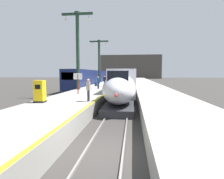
# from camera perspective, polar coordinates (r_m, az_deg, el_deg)

# --- Properties ---
(ground_plane) EXTENTS (260.00, 260.00, 0.00)m
(ground_plane) POSITION_cam_1_polar(r_m,az_deg,el_deg) (7.71, -2.36, -19.04)
(ground_plane) COLOR #33302D
(platform_left) EXTENTS (4.80, 110.00, 1.05)m
(platform_left) POSITION_cam_1_polar(r_m,az_deg,el_deg) (32.23, -2.81, 0.42)
(platform_left) COLOR gray
(platform_left) RESTS_ON ground
(platform_right) EXTENTS (4.80, 110.00, 1.05)m
(platform_right) POSITION_cam_1_polar(r_m,az_deg,el_deg) (31.95, 11.68, 0.28)
(platform_right) COLOR gray
(platform_right) RESTS_ON ground
(platform_left_safety_stripe) EXTENTS (0.20, 107.80, 0.01)m
(platform_left_safety_stripe) POSITION_cam_1_polar(r_m,az_deg,el_deg) (31.90, 1.23, 1.33)
(platform_left_safety_stripe) COLOR yellow
(platform_left_safety_stripe) RESTS_ON platform_left
(rail_main_left) EXTENTS (0.08, 110.00, 0.12)m
(rail_main_left) POSITION_cam_1_polar(r_m,az_deg,el_deg) (34.64, 3.31, -0.03)
(rail_main_left) COLOR slate
(rail_main_left) RESTS_ON ground
(rail_main_right) EXTENTS (0.08, 110.00, 0.12)m
(rail_main_right) POSITION_cam_1_polar(r_m,az_deg,el_deg) (34.60, 5.79, -0.05)
(rail_main_right) COLOR slate
(rail_main_right) RESTS_ON ground
(rail_secondary_left) EXTENTS (0.08, 110.00, 0.12)m
(rail_secondary_left) POSITION_cam_1_polar(r_m,az_deg,el_deg) (35.99, -9.67, 0.10)
(rail_secondary_left) COLOR slate
(rail_secondary_left) RESTS_ON ground
(rail_secondary_right) EXTENTS (0.08, 110.00, 0.12)m
(rail_secondary_right) POSITION_cam_1_polar(r_m,az_deg,el_deg) (35.61, -7.35, 0.08)
(rail_secondary_right) COLOR slate
(rail_secondary_right) RESTS_ON ground
(highspeed_train_main) EXTENTS (2.92, 56.71, 3.60)m
(highspeed_train_main) POSITION_cam_1_polar(r_m,az_deg,el_deg) (39.79, 4.82, 3.36)
(highspeed_train_main) COLOR silver
(highspeed_train_main) RESTS_ON ground
(regional_train_adjacent) EXTENTS (2.85, 36.60, 3.80)m
(regional_train_adjacent) POSITION_cam_1_polar(r_m,az_deg,el_deg) (44.74, -5.49, 3.77)
(regional_train_adjacent) COLOR #141E4C
(regional_train_adjacent) RESTS_ON ground
(station_column_mid) EXTENTS (4.00, 0.68, 9.81)m
(station_column_mid) POSITION_cam_1_polar(r_m,az_deg,el_deg) (24.32, -10.71, 13.89)
(station_column_mid) COLOR #1E3828
(station_column_mid) RESTS_ON platform_left
(station_column_far) EXTENTS (4.00, 0.68, 8.99)m
(station_column_far) POSITION_cam_1_polar(r_m,az_deg,el_deg) (38.85, -4.07, 9.99)
(station_column_far) COLOR #1E3828
(station_column_far) RESTS_ON platform_left
(passenger_near_edge) EXTENTS (0.57, 0.23, 1.69)m
(passenger_near_edge) POSITION_cam_1_polar(r_m,az_deg,el_deg) (29.29, -2.28, 2.92)
(passenger_near_edge) COLOR #23232D
(passenger_near_edge) RESTS_ON platform_left
(passenger_mid_platform) EXTENTS (0.25, 0.57, 1.69)m
(passenger_mid_platform) POSITION_cam_1_polar(r_m,az_deg,el_deg) (13.74, -7.41, 0.41)
(passenger_mid_platform) COLOR #23232D
(passenger_mid_platform) RESTS_ON platform_left
(passenger_far_waiting) EXTENTS (0.44, 0.42, 1.69)m
(passenger_far_waiting) POSITION_cam_1_polar(r_m,az_deg,el_deg) (24.87, -4.33, 2.52)
(passenger_far_waiting) COLOR #23232D
(passenger_far_waiting) RESTS_ON platform_left
(rolling_suitcase) EXTENTS (0.40, 0.22, 0.98)m
(rolling_suitcase) POSITION_cam_1_polar(r_m,az_deg,el_deg) (29.81, -5.08, 1.62)
(rolling_suitcase) COLOR navy
(rolling_suitcase) RESTS_ON platform_left
(ticket_machine_yellow) EXTENTS (0.76, 0.62, 1.60)m
(ticket_machine_yellow) POSITION_cam_1_polar(r_m,az_deg,el_deg) (14.11, -21.70, -0.81)
(ticket_machine_yellow) COLOR yellow
(ticket_machine_yellow) RESTS_ON platform_left
(departure_info_board) EXTENTS (0.90, 0.10, 2.12)m
(departure_info_board) POSITION_cam_1_polar(r_m,az_deg,el_deg) (18.84, -10.65, 3.20)
(departure_info_board) COLOR maroon
(departure_info_board) RESTS_ON platform_left
(terminus_back_wall) EXTENTS (36.00, 2.00, 14.00)m
(terminus_back_wall) POSITION_cam_1_polar(r_m,az_deg,el_deg) (109.03, 5.84, 7.10)
(terminus_back_wall) COLOR #4C4742
(terminus_back_wall) RESTS_ON ground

